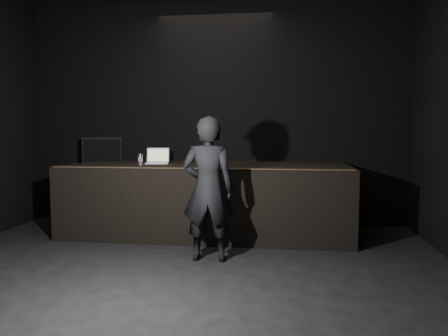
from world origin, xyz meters
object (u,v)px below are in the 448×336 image
laptop (157,159)px  person (208,189)px  stage_riser (207,199)px  stage_monitor (102,150)px  beer_can (140,160)px

laptop → person: size_ratio=0.23×
stage_riser → stage_monitor: 1.82m
stage_monitor → person: person is taller
stage_monitor → person: (1.90, -1.52, -0.37)m
stage_monitor → beer_can: (0.77, -0.52, -0.11)m
stage_monitor → stage_riser: bearing=-29.2°
stage_monitor → laptop: 0.93m
beer_can → person: person is taller
stage_riser → beer_can: size_ratio=25.19×
beer_can → stage_riser: bearing=18.8°
stage_riser → beer_can: 1.11m
laptop → person: 1.72m
laptop → stage_monitor: bearing=161.5°
stage_riser → person: 1.37m
person → beer_can: bearing=-43.1°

